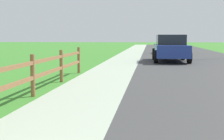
% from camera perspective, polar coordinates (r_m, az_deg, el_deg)
% --- Properties ---
extents(ground_plane, '(120.00, 120.00, 0.00)m').
position_cam_1_polar(ground_plane, '(25.94, 4.96, 2.37)').
color(ground_plane, '#3A7E29').
extents(road_asphalt, '(7.00, 66.00, 0.01)m').
position_cam_1_polar(road_asphalt, '(28.08, 12.23, 2.52)').
color(road_asphalt, '#3C3C3C').
rests_on(road_asphalt, ground).
extents(curb_concrete, '(6.00, 66.00, 0.01)m').
position_cam_1_polar(curb_concrete, '(28.17, -1.05, 2.66)').
color(curb_concrete, '#A4B19A').
rests_on(curb_concrete, ground).
extents(grass_verge, '(5.00, 66.00, 0.00)m').
position_cam_1_polar(grass_verge, '(28.40, -4.06, 2.67)').
color(grass_verge, '#3A7E29').
rests_on(grass_verge, ground).
extents(rail_fence, '(0.11, 13.55, 1.04)m').
position_cam_1_polar(rail_fence, '(7.24, -16.66, -1.42)').
color(rail_fence, brown).
rests_on(rail_fence, ground).
extents(parked_suv_blue, '(2.11, 4.82, 1.57)m').
position_cam_1_polar(parked_suv_blue, '(20.35, 9.74, 3.64)').
color(parked_suv_blue, navy).
rests_on(parked_suv_blue, ground).
extents(parked_car_black, '(1.98, 4.48, 1.42)m').
position_cam_1_polar(parked_car_black, '(30.38, 9.90, 4.15)').
color(parked_car_black, black).
rests_on(parked_car_black, ground).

